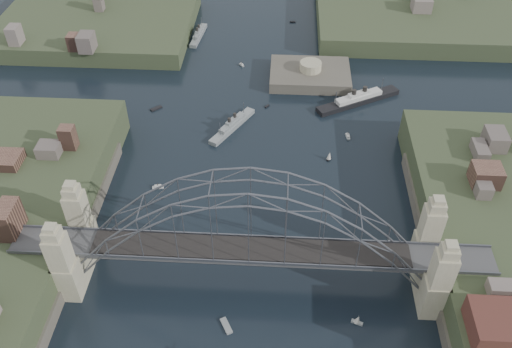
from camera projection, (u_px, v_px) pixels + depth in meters
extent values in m
plane|color=black|center=(250.00, 279.00, 99.78)|extent=(500.00, 500.00, 0.00)
cube|color=#4A4A4D|center=(250.00, 251.00, 94.48)|extent=(84.00, 6.00, 0.70)
cube|color=#585B64|center=(249.00, 262.00, 91.87)|extent=(84.00, 0.25, 0.50)
cube|color=#585B64|center=(251.00, 236.00, 96.35)|extent=(84.00, 0.25, 0.50)
cube|color=black|center=(250.00, 249.00, 94.11)|extent=(55.20, 5.20, 0.35)
cube|color=#B0A988|center=(62.00, 262.00, 91.55)|extent=(3.40, 3.40, 17.70)
cube|color=#B0A988|center=(80.00, 219.00, 99.02)|extent=(3.40, 3.40, 17.70)
cube|color=#B0A988|center=(440.00, 279.00, 88.81)|extent=(3.40, 3.40, 17.70)
cube|color=#B0A988|center=(429.00, 234.00, 96.28)|extent=(3.40, 3.40, 17.70)
cube|color=#B0A988|center=(77.00, 257.00, 98.50)|extent=(4.08, 13.80, 8.00)
cube|color=#B0A988|center=(428.00, 274.00, 95.76)|extent=(4.08, 13.80, 8.00)
cube|color=#524C41|center=(60.00, 267.00, 100.67)|extent=(6.00, 70.00, 4.00)
cube|color=#524C41|center=(447.00, 285.00, 97.57)|extent=(6.00, 70.00, 4.00)
cube|color=#384428|center=(98.00, 30.00, 172.81)|extent=(60.00, 45.00, 9.00)
cube|color=#384428|center=(423.00, 17.00, 179.28)|extent=(70.00, 55.00, 9.50)
cube|color=#524C41|center=(309.00, 81.00, 151.88)|extent=(22.00, 16.00, 7.00)
cylinder|color=#B0A988|center=(311.00, 66.00, 148.76)|extent=(6.00, 6.00, 2.40)
cube|color=#919899|center=(232.00, 127.00, 134.28)|extent=(10.25, 15.71, 1.49)
cube|color=#919899|center=(232.00, 123.00, 133.54)|extent=(6.03, 8.86, 1.12)
cube|color=#919899|center=(232.00, 120.00, 132.98)|extent=(3.15, 4.26, 0.75)
cylinder|color=black|center=(229.00, 121.00, 131.81)|extent=(0.81, 0.81, 1.49)
cylinder|color=black|center=(235.00, 116.00, 133.29)|extent=(0.81, 0.81, 1.49)
cylinder|color=#585B64|center=(220.00, 129.00, 129.51)|extent=(0.15, 0.15, 3.73)
cylinder|color=#585B64|center=(244.00, 109.00, 135.84)|extent=(0.15, 0.15, 3.73)
cube|color=#919899|center=(199.00, 36.00, 169.96)|extent=(3.62, 14.80, 1.47)
cube|color=#919899|center=(198.00, 33.00, 169.23)|extent=(2.39, 8.18, 1.10)
cube|color=#919899|center=(198.00, 30.00, 168.68)|extent=(1.51, 3.77, 0.73)
cylinder|color=black|center=(197.00, 30.00, 167.50)|extent=(0.73, 0.73, 1.47)
cylinder|color=black|center=(199.00, 27.00, 169.01)|extent=(0.73, 0.73, 1.47)
cylinder|color=#585B64|center=(195.00, 36.00, 165.13)|extent=(0.15, 0.15, 3.67)
cylinder|color=#585B64|center=(202.00, 23.00, 171.62)|extent=(0.15, 0.15, 3.67)
cube|color=black|center=(358.00, 101.00, 142.64)|extent=(22.59, 14.80, 1.75)
cube|color=silver|center=(359.00, 97.00, 141.77)|extent=(12.75, 8.71, 1.32)
cube|color=silver|center=(359.00, 94.00, 141.11)|extent=(6.14, 4.56, 0.88)
cylinder|color=black|center=(354.00, 93.00, 140.04)|extent=(1.18, 1.18, 1.75)
cylinder|color=black|center=(365.00, 90.00, 141.16)|extent=(1.18, 1.18, 1.75)
cylinder|color=#585B64|center=(336.00, 99.00, 138.34)|extent=(0.18, 0.18, 4.39)
cylinder|color=#585B64|center=(382.00, 85.00, 143.15)|extent=(0.18, 0.18, 4.39)
cube|color=silver|center=(158.00, 187.00, 118.15)|extent=(2.55, 1.26, 0.45)
cube|color=silver|center=(158.00, 186.00, 117.88)|extent=(1.57, 0.95, 0.40)
cylinder|color=black|center=(158.00, 185.00, 117.59)|extent=(0.16, 0.16, 0.70)
cube|color=silver|center=(329.00, 159.00, 125.38)|extent=(1.25, 1.62, 0.45)
cylinder|color=#585B64|center=(329.00, 155.00, 124.68)|extent=(0.08, 0.08, 2.20)
cone|color=silver|center=(329.00, 155.00, 124.68)|extent=(1.49, 1.58, 1.92)
cube|color=silver|center=(226.00, 326.00, 92.24)|extent=(2.52, 3.42, 0.45)
cube|color=silver|center=(348.00, 137.00, 131.67)|extent=(1.15, 2.59, 0.45)
cube|color=silver|center=(348.00, 135.00, 131.41)|extent=(0.89, 1.58, 0.40)
cylinder|color=black|center=(348.00, 134.00, 131.11)|extent=(0.16, 0.16, 0.70)
cube|color=silver|center=(156.00, 109.00, 140.63)|extent=(2.99, 2.85, 0.45)
cube|color=silver|center=(267.00, 106.00, 141.40)|extent=(1.25, 1.53, 0.45)
cube|color=silver|center=(242.00, 65.00, 156.98)|extent=(1.66, 1.80, 0.45)
cube|color=silver|center=(242.00, 64.00, 156.71)|extent=(1.11, 1.18, 0.40)
cylinder|color=black|center=(242.00, 63.00, 156.41)|extent=(0.16, 0.16, 0.70)
cube|color=silver|center=(391.00, 246.00, 105.63)|extent=(1.02, 2.69, 0.45)
cube|color=silver|center=(293.00, 22.00, 177.82)|extent=(1.90, 0.64, 0.45)
cube|color=silver|center=(70.00, 148.00, 128.33)|extent=(2.64, 1.96, 0.45)
cube|color=silver|center=(357.00, 323.00, 92.73)|extent=(2.15, 1.35, 0.45)
cylinder|color=#585B64|center=(358.00, 319.00, 92.04)|extent=(0.08, 0.08, 2.20)
cone|color=silver|center=(358.00, 319.00, 92.04)|extent=(1.51, 1.37, 1.92)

